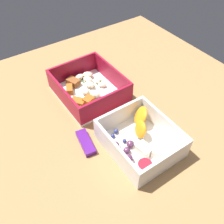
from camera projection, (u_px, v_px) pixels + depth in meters
table_surface at (117, 116)px, 61.45cm from camera, size 80.00×80.00×2.00cm
pasta_container at (89, 89)px, 64.41cm from camera, size 17.95×15.73×6.10cm
fruit_bowl at (140, 140)px, 52.47cm from camera, size 15.98×13.75×5.64cm
candy_bar at (86, 142)px, 53.77cm from camera, size 7.29×3.47×1.20cm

